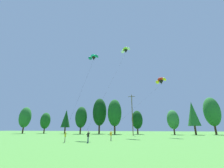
% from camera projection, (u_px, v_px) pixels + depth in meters
% --- Properties ---
extents(treeline_tree_a, '(4.83, 4.83, 11.21)m').
position_uv_depth(treeline_tree_a, '(25.00, 117.00, 63.07)').
color(treeline_tree_a, '#472D19').
rests_on(treeline_tree_a, ground_plane).
extents(treeline_tree_b, '(4.21, 4.21, 8.94)m').
position_uv_depth(treeline_tree_b, '(45.00, 121.00, 63.87)').
color(treeline_tree_b, '#472D19').
rests_on(treeline_tree_b, ground_plane).
extents(treeline_tree_c, '(3.74, 3.74, 9.73)m').
position_uv_depth(treeline_tree_c, '(66.00, 118.00, 60.26)').
color(treeline_tree_c, '#472D19').
rests_on(treeline_tree_c, ground_plane).
extents(treeline_tree_d, '(4.67, 4.67, 10.64)m').
position_uv_depth(treeline_tree_d, '(81.00, 117.00, 57.76)').
color(treeline_tree_d, '#472D19').
rests_on(treeline_tree_d, ground_plane).
extents(treeline_tree_e, '(5.71, 5.71, 14.49)m').
position_uv_depth(treeline_tree_e, '(100.00, 112.00, 60.31)').
color(treeline_tree_e, '#472D19').
rests_on(treeline_tree_e, ground_plane).
extents(treeline_tree_f, '(5.34, 5.34, 13.12)m').
position_uv_depth(treeline_tree_f, '(115.00, 113.00, 55.45)').
color(treeline_tree_f, '#472D19').
rests_on(treeline_tree_f, ground_plane).
extents(treeline_tree_g, '(4.16, 4.16, 8.73)m').
position_uv_depth(treeline_tree_g, '(137.00, 120.00, 54.86)').
color(treeline_tree_g, '#472D19').
rests_on(treeline_tree_g, ground_plane).
extents(treeline_tree_h, '(4.10, 4.10, 8.50)m').
position_uv_depth(treeline_tree_h, '(173.00, 119.00, 51.19)').
color(treeline_tree_h, '#472D19').
rests_on(treeline_tree_h, ground_plane).
extents(treeline_tree_i, '(4.06, 4.06, 11.17)m').
position_uv_depth(treeline_tree_i, '(193.00, 114.00, 49.66)').
color(treeline_tree_i, '#472D19').
rests_on(treeline_tree_i, ground_plane).
extents(treeline_tree_j, '(5.32, 5.32, 13.05)m').
position_uv_depth(treeline_tree_j, '(212.00, 112.00, 51.45)').
color(treeline_tree_j, '#472D19').
rests_on(treeline_tree_j, ground_plane).
extents(utility_pole, '(2.20, 0.26, 12.67)m').
position_uv_depth(utility_pole, '(132.00, 113.00, 45.21)').
color(utility_pole, brown).
rests_on(utility_pole, ground_plane).
extents(kite_flyer_near, '(0.45, 0.59, 1.69)m').
position_uv_depth(kite_flyer_near, '(65.00, 136.00, 22.26)').
color(kite_flyer_near, gray).
rests_on(kite_flyer_near, ground_plane).
extents(kite_flyer_mid, '(0.59, 0.63, 1.69)m').
position_uv_depth(kite_flyer_mid, '(88.00, 136.00, 21.66)').
color(kite_flyer_mid, navy).
rests_on(kite_flyer_mid, ground_plane).
extents(kite_flyer_far, '(0.53, 0.57, 1.69)m').
position_uv_depth(kite_flyer_far, '(111.00, 135.00, 25.55)').
color(kite_flyer_far, gray).
rests_on(kite_flyer_far, ground_plane).
extents(parafoil_kite_high_teal, '(3.17, 9.87, 18.69)m').
position_uv_depth(parafoil_kite_high_teal, '(94.00, 57.00, 35.72)').
color(parafoil_kite_high_teal, teal).
extents(parafoil_kite_mid_lime_white, '(6.40, 19.33, 24.90)m').
position_uv_depth(parafoil_kite_mid_lime_white, '(126.00, 50.00, 44.78)').
color(parafoil_kite_mid_lime_white, '#93D633').
extents(parafoil_kite_far_red_yellow, '(13.37, 15.73, 14.42)m').
position_uv_depth(parafoil_kite_far_red_yellow, '(161.00, 81.00, 40.47)').
color(parafoil_kite_far_red_yellow, red).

